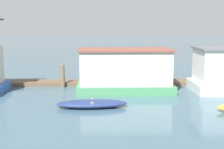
% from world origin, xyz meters
% --- Properties ---
extents(ground_plane, '(200.00, 200.00, 0.00)m').
position_xyz_m(ground_plane, '(0.00, 0.00, 0.00)').
color(ground_plane, '#426070').
extents(dock_walkway, '(33.80, 1.70, 0.30)m').
position_xyz_m(dock_walkway, '(0.00, 2.58, 0.15)').
color(dock_walkway, brown).
rests_on(dock_walkway, ground_plane).
extents(houseboat_green, '(6.89, 3.37, 3.12)m').
position_xyz_m(houseboat_green, '(0.98, -0.11, 1.51)').
color(houseboat_green, '#4C9360').
rests_on(houseboat_green, ground_plane).
extents(dinghy_navy, '(4.22, 1.57, 0.46)m').
position_xyz_m(dinghy_navy, '(-1.28, -4.47, 0.23)').
color(dinghy_navy, navy).
rests_on(dinghy_navy, ground_plane).
extents(mooring_post_near_left, '(0.30, 0.30, 1.75)m').
position_xyz_m(mooring_post_near_left, '(-3.74, 1.48, 0.87)').
color(mooring_post_near_left, brown).
rests_on(mooring_post_near_left, ground_plane).
extents(mooring_post_far_left, '(0.21, 0.21, 2.08)m').
position_xyz_m(mooring_post_far_left, '(1.37, 1.48, 1.04)').
color(mooring_post_far_left, '#846B4C').
rests_on(mooring_post_far_left, ground_plane).
extents(mooring_post_far_right, '(0.30, 0.30, 1.92)m').
position_xyz_m(mooring_post_far_right, '(-0.60, 1.48, 0.96)').
color(mooring_post_far_right, '#846B4C').
rests_on(mooring_post_far_right, ground_plane).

